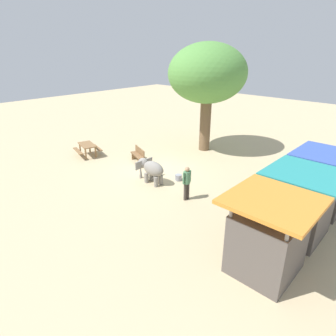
{
  "coord_description": "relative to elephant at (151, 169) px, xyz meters",
  "views": [
    {
      "loc": [
        10.52,
        10.84,
        6.48
      ],
      "look_at": [
        0.6,
        1.55,
        0.8
      ],
      "focal_mm": 30.75,
      "sensor_mm": 36.0,
      "label": 1
    }
  ],
  "objects": [
    {
      "name": "ground_plane",
      "position": [
        -1.21,
        -0.92,
        -0.77
      ],
      "size": [
        60.0,
        60.0,
        0.0
      ],
      "primitive_type": "plane",
      "color": "tan"
    },
    {
      "name": "elephant",
      "position": [
        0.0,
        0.0,
        0.0
      ],
      "size": [
        1.16,
        1.72,
        1.2
      ],
      "rotation": [
        0.0,
        0.0,
        4.72
      ],
      "color": "gray",
      "rests_on": "ground_plane"
    },
    {
      "name": "person_handler",
      "position": [
        0.16,
        2.51,
        0.18
      ],
      "size": [
        0.51,
        0.32,
        1.62
      ],
      "rotation": [
        0.0,
        0.0,
        -1.64
      ],
      "color": "#3F3833",
      "rests_on": "ground_plane"
    },
    {
      "name": "shade_tree_main",
      "position": [
        -6.15,
        -1.16,
        4.2
      ],
      "size": [
        5.23,
        4.79,
        6.88
      ],
      "color": "brown",
      "rests_on": "ground_plane"
    },
    {
      "name": "wooden_bench",
      "position": [
        -1.5,
        -2.7,
        -0.29
      ],
      "size": [
        0.86,
        1.45,
        0.88
      ],
      "rotation": [
        0.0,
        0.0,
        4.36
      ],
      "color": "brown",
      "rests_on": "ground_plane"
    },
    {
      "name": "picnic_table_near",
      "position": [
        0.03,
        -5.89,
        -0.18
      ],
      "size": [
        1.81,
        1.83,
        0.78
      ],
      "rotation": [
        0.0,
        0.0,
        4.46
      ],
      "color": "olive",
      "rests_on": "ground_plane"
    },
    {
      "name": "market_stall_blue",
      "position": [
        -3.21,
        7.19,
        0.37
      ],
      "size": [
        2.5,
        2.5,
        2.52
      ],
      "color": "#59514C",
      "rests_on": "ground_plane"
    },
    {
      "name": "market_stall_teal",
      "position": [
        -0.61,
        7.19,
        0.37
      ],
      "size": [
        2.5,
        2.5,
        2.52
      ],
      "color": "#59514C",
      "rests_on": "ground_plane"
    },
    {
      "name": "market_stall_orange",
      "position": [
        1.99,
        7.19,
        0.37
      ],
      "size": [
        2.5,
        2.5,
        2.52
      ],
      "color": "#59514C",
      "rests_on": "ground_plane"
    },
    {
      "name": "feed_bucket",
      "position": [
        -1.15,
        0.87,
        -0.61
      ],
      "size": [
        0.36,
        0.36,
        0.32
      ],
      "primitive_type": "cylinder",
      "color": "gray",
      "rests_on": "ground_plane"
    }
  ]
}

